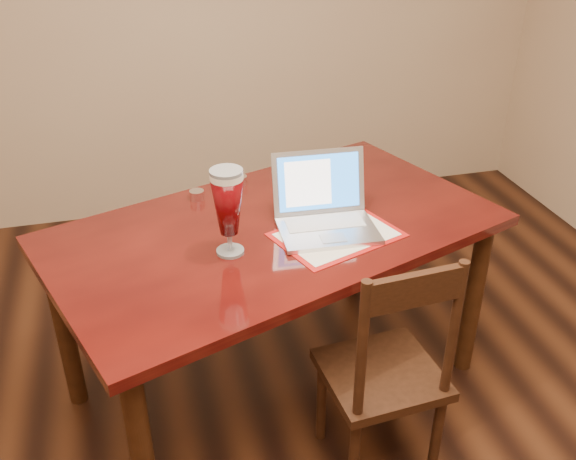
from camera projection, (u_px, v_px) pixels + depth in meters
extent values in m
cube|color=#4B0E0A|center=(275.00, 231.00, 2.47)|extent=(1.91, 1.46, 0.04)
cylinder|color=#361B0D|center=(143.00, 459.00, 2.01)|extent=(0.07, 0.07, 0.75)
cylinder|color=#361B0D|center=(474.00, 298.00, 2.75)|extent=(0.07, 0.07, 0.75)
cylinder|color=#361B0D|center=(64.00, 329.00, 2.57)|extent=(0.07, 0.07, 0.75)
cylinder|color=#361B0D|center=(357.00, 225.00, 3.31)|extent=(0.07, 0.07, 0.75)
cube|color=#A9120F|center=(337.00, 235.00, 2.39)|extent=(0.52, 0.45, 0.00)
cube|color=silver|center=(337.00, 234.00, 2.39)|extent=(0.47, 0.39, 0.00)
cube|color=silver|center=(328.00, 231.00, 2.40)|extent=(0.37, 0.27, 0.02)
cube|color=silver|center=(325.00, 222.00, 2.43)|extent=(0.30, 0.13, 0.00)
cube|color=#B9B9BE|center=(333.00, 238.00, 2.33)|extent=(0.09, 0.07, 0.00)
cube|color=silver|center=(319.00, 182.00, 2.47)|extent=(0.36, 0.09, 0.24)
cube|color=blue|center=(319.00, 182.00, 2.46)|extent=(0.32, 0.07, 0.20)
cube|color=white|center=(308.00, 183.00, 2.45)|extent=(0.18, 0.06, 0.17)
cylinder|color=silver|center=(230.00, 251.00, 2.28)|extent=(0.10, 0.10, 0.01)
cylinder|color=silver|center=(230.00, 241.00, 2.26)|extent=(0.02, 0.02, 0.07)
cylinder|color=beige|center=(226.00, 176.00, 2.14)|extent=(0.11, 0.11, 0.02)
cylinder|color=silver|center=(226.00, 172.00, 2.13)|extent=(0.11, 0.11, 0.01)
cylinder|color=silver|center=(197.00, 195.00, 2.64)|extent=(0.06, 0.06, 0.04)
cylinder|color=silver|center=(240.00, 180.00, 2.76)|extent=(0.06, 0.06, 0.04)
cube|color=#32190E|center=(381.00, 374.00, 2.29)|extent=(0.43, 0.41, 0.04)
cylinder|color=#32190E|center=(436.00, 437.00, 2.32)|extent=(0.04, 0.04, 0.39)
cylinder|color=#32190E|center=(321.00, 400.00, 2.48)|extent=(0.04, 0.04, 0.39)
cylinder|color=#32190E|center=(397.00, 381.00, 2.57)|extent=(0.04, 0.04, 0.39)
cylinder|color=#32190E|center=(362.00, 351.00, 1.98)|extent=(0.03, 0.03, 0.52)
cylinder|color=#32190E|center=(454.00, 329.00, 2.07)|extent=(0.03, 0.03, 0.52)
cube|color=#32190E|center=(415.00, 290.00, 1.93)|extent=(0.33, 0.05, 0.11)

